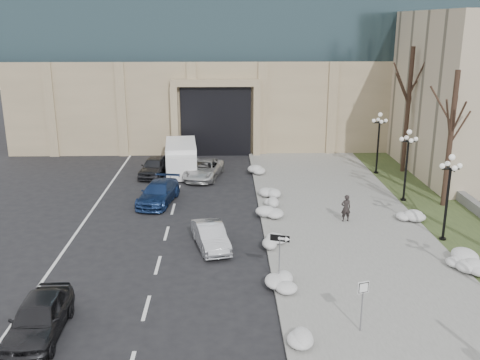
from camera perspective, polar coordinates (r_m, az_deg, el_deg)
The scene contains 27 objects.
sidewalk at distance 30.43m, azimuth 11.30°, elevation -5.30°, with size 9.00×40.00×0.12m, color gray.
curb at distance 29.75m, azimuth 2.79°, elevation -5.48°, with size 0.30×40.00×0.14m, color gray.
grass_strip at distance 32.49m, azimuth 22.59°, elevation -4.89°, with size 4.00×40.00×0.10m, color #324221.
car_a at distance 21.62m, azimuth -20.66°, elevation -13.55°, with size 1.79×4.44×1.51m, color black.
car_b at distance 27.62m, azimuth -3.15°, elevation -6.00°, with size 1.35×3.88×1.28m, color #B9BBC1.
car_c at distance 34.62m, azimuth -8.70°, elevation -1.36°, with size 1.92×4.73×1.37m, color navy.
car_d at distance 39.80m, azimuth -3.87°, elevation 1.15°, with size 2.26×4.89×1.36m, color #BCBCBC.
car_e at distance 40.81m, azimuth -9.11°, elevation 1.43°, with size 1.71×4.24×1.44m, color #29292D.
pedestrian at distance 31.35m, azimuth 11.22°, elevation -2.96°, with size 0.58×0.38×1.60m, color black.
box_truck at distance 41.86m, azimuth -6.29°, elevation 2.34°, with size 2.83×6.80×2.10m.
one_way_sign at distance 23.27m, azimuth 4.61°, elevation -6.89°, with size 0.88×0.44×2.40m.
keep_sign at distance 20.52m, azimuth 12.96°, elevation -11.94°, with size 0.45×0.17×2.14m.
snow_clump_b at distance 19.69m, azimuth 5.89°, elevation -17.21°, with size 1.10×1.60×0.36m, color silver.
snow_clump_c at distance 23.64m, azimuth 4.35°, elevation -11.01°, with size 1.10×1.60×0.36m, color silver.
snow_clump_d at distance 27.78m, azimuth 3.44°, elevation -6.63°, with size 1.10×1.60×0.36m, color silver.
snow_clump_e at distance 31.89m, azimuth 3.32°, elevation -3.50°, with size 1.10×1.60×0.36m, color silver.
snow_clump_f at distance 35.35m, azimuth 2.97°, elevation -1.47°, with size 1.10×1.60×0.36m, color silver.
snow_clump_g at distance 40.57m, azimuth 2.06°, elevation 0.92°, with size 1.10×1.60×0.36m, color silver.
snow_clump_i at distance 27.58m, azimuth 22.44°, elevation -8.10°, with size 1.10×1.60×0.36m, color silver.
snow_clump_j at distance 32.27m, azimuth 17.81°, elevation -4.06°, with size 1.10×1.60×0.36m, color silver.
snow_clump_k at distance 33.17m, azimuth 3.09°, elevation -2.70°, with size 1.10×1.60×0.36m, color silver.
snow_clump_l at distance 27.17m, azimuth 23.32°, elevation -8.59°, with size 1.10×1.60×0.36m, color silver.
lamppost_b at distance 29.58m, azimuth 21.37°, elevation -0.60°, with size 1.18×1.18×4.76m.
lamppost_c at distance 35.43m, azimuth 17.41°, elevation 2.49°, with size 1.18×1.18×4.76m.
lamppost_d at distance 41.47m, azimuth 14.58°, elevation 4.68°, with size 1.18×1.18×4.76m.
tree_mid at distance 34.83m, azimuth 21.72°, elevation 5.94°, with size 3.20×3.20×8.50m.
tree_far at distance 42.12m, azimuth 17.61°, elevation 8.87°, with size 3.20×3.20×9.50m.
Camera 1 is at (-3.23, -13.50, 11.21)m, focal length 40.00 mm.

